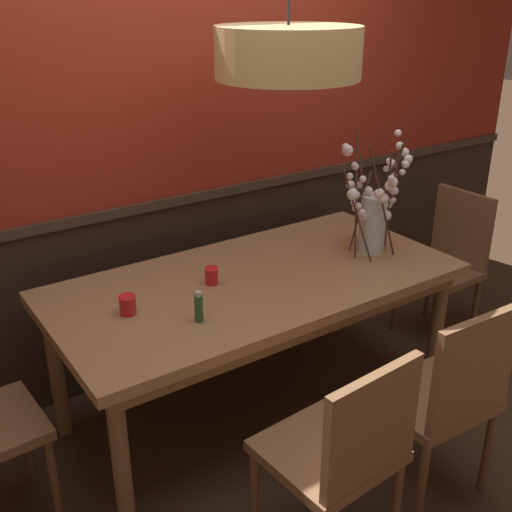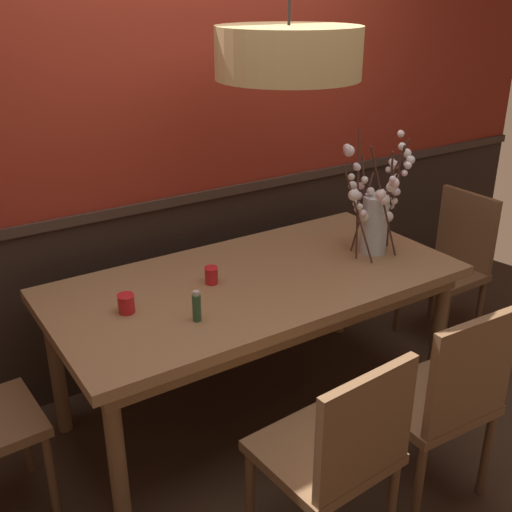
{
  "view_description": "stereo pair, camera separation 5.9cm",
  "coord_description": "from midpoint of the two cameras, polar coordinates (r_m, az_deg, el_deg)",
  "views": [
    {
      "loc": [
        -1.51,
        -2.22,
        2.06
      ],
      "look_at": [
        0.0,
        0.0,
        0.88
      ],
      "focal_mm": 43.59,
      "sensor_mm": 36.0,
      "label": 1
    },
    {
      "loc": [
        -1.47,
        -2.25,
        2.06
      ],
      "look_at": [
        0.0,
        0.0,
        0.88
      ],
      "focal_mm": 43.59,
      "sensor_mm": 36.0,
      "label": 2
    }
  ],
  "objects": [
    {
      "name": "chair_far_side_left",
      "position": [
        3.69,
        -10.86,
        -1.31
      ],
      "size": [
        0.47,
        0.45,
        0.95
      ],
      "color": "brown",
      "rests_on": "ground"
    },
    {
      "name": "ground_plane",
      "position": [
        3.38,
        0.51,
        -13.86
      ],
      "size": [
        24.0,
        24.0,
        0.0
      ],
      "primitive_type": "plane",
      "color": "#422D1E"
    },
    {
      "name": "chair_near_side_left",
      "position": [
        2.37,
        8.22,
        -17.26
      ],
      "size": [
        0.49,
        0.47,
        0.91
      ],
      "color": "brown",
      "rests_on": "ground"
    },
    {
      "name": "chair_head_east_end",
      "position": [
        4.0,
        17.97,
        -0.31
      ],
      "size": [
        0.39,
        0.43,
        0.92
      ],
      "color": "brown",
      "rests_on": "ground"
    },
    {
      "name": "pendant_lamp",
      "position": [
        2.75,
        3.63,
        18.13
      ],
      "size": [
        0.63,
        0.63,
        1.02
      ],
      "color": "tan"
    },
    {
      "name": "back_wall",
      "position": [
        3.37,
        -6.15,
        11.33
      ],
      "size": [
        5.3,
        0.14,
        2.71
      ],
      "color": "#2D2119",
      "rests_on": "ground"
    },
    {
      "name": "candle_holder_nearer_edge",
      "position": [
        2.7,
        -11.21,
        -4.29
      ],
      "size": [
        0.08,
        0.08,
        0.08
      ],
      "color": "red",
      "rests_on": "dining_table"
    },
    {
      "name": "dining_table",
      "position": [
        3.01,
        0.56,
        -3.42
      ],
      "size": [
        1.97,
        0.97,
        0.77
      ],
      "color": "#997047",
      "rests_on": "ground"
    },
    {
      "name": "condiment_bottle",
      "position": [
        2.59,
        -4.82,
        -4.66
      ],
      "size": [
        0.04,
        0.04,
        0.14
      ],
      "color": "#2D5633",
      "rests_on": "dining_table"
    },
    {
      "name": "chair_near_side_right",
      "position": [
        2.71,
        17.5,
        -12.18
      ],
      "size": [
        0.47,
        0.43,
        0.93
      ],
      "color": "brown",
      "rests_on": "ground"
    },
    {
      "name": "chair_far_side_right",
      "position": [
        3.93,
        -3.21,
        0.31
      ],
      "size": [
        0.43,
        0.39,
        0.88
      ],
      "color": "brown",
      "rests_on": "ground"
    },
    {
      "name": "vase_with_blossoms",
      "position": [
        3.25,
        11.44,
        3.91
      ],
      "size": [
        0.45,
        0.34,
        0.64
      ],
      "color": "silver",
      "rests_on": "dining_table"
    },
    {
      "name": "candle_holder_nearer_center",
      "position": [
        2.91,
        -3.54,
        -1.76
      ],
      "size": [
        0.07,
        0.07,
        0.08
      ],
      "color": "red",
      "rests_on": "dining_table"
    }
  ]
}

